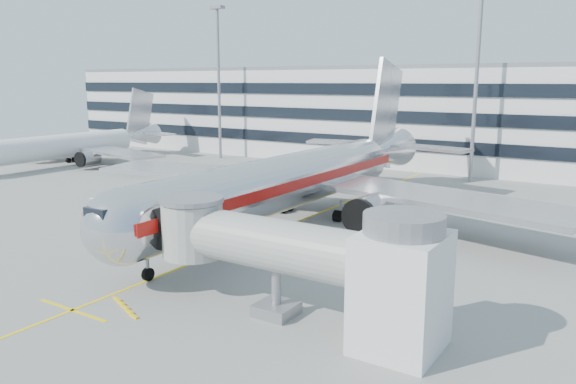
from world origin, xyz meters
The scene contains 15 objects.
ground centered at (0.00, 0.00, 0.00)m, with size 180.00×180.00×0.00m, color gray.
lead_in_line centered at (0.00, 10.00, 0.01)m, with size 0.25×70.00×0.01m, color yellow.
stop_bar centered at (0.00, -14.00, 0.01)m, with size 6.00×0.25×0.01m, color yellow.
main_jet centered at (0.00, 11.72, 4.23)m, with size 50.95×48.70×16.06m.
jet_bridge centered at (12.18, -8.00, 3.87)m, with size 17.80×4.50×7.00m.
terminal centered at (0.00, 57.95, 7.80)m, with size 150.00×24.25×15.60m.
light_mast_west centered at (-35.00, 42.00, 14.88)m, with size 2.40×1.20×25.45m.
light_mast_centre centered at (8.00, 42.00, 14.88)m, with size 2.40×1.20×25.45m.
second_jet centered at (-49.99, 22.80, 3.18)m, with size 38.21×36.52×12.04m.
belt_loader centered at (-9.26, -0.64, 0.60)m, with size 4.51×2.86×2.12m.
baggage_tug centered at (-9.18, -1.01, 0.94)m, with size 2.96×1.98×2.16m.
cargo_container_left centered at (-17.53, 2.53, 0.94)m, with size 1.96×1.96×1.86m.
cargo_container_right centered at (-15.24, 4.90, 0.95)m, with size 2.08×2.08×1.89m.
cargo_container_front centered at (-9.48, -3.19, 0.77)m, with size 1.58×1.58×1.54m.
ramp_worker centered at (-5.62, -3.10, 0.81)m, with size 0.59×0.39×1.62m, color #98EB18.
Camera 1 is at (27.58, -33.21, 13.34)m, focal length 35.00 mm.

